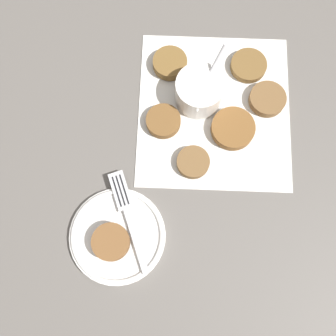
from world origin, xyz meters
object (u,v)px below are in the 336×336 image
(sauce_bowl, at_px, (199,91))
(fritter_on_plate, at_px, (111,242))
(fork, at_px, (127,210))
(serving_plate, at_px, (118,236))

(sauce_bowl, relative_size, fritter_on_plate, 1.74)
(sauce_bowl, height_order, fork, sauce_bowl)
(sauce_bowl, relative_size, serving_plate, 0.66)
(serving_plate, distance_m, fritter_on_plate, 0.02)
(serving_plate, xyz_separation_m, fritter_on_plate, (0.01, -0.01, 0.02))
(sauce_bowl, height_order, fritter_on_plate, sauce_bowl)
(serving_plate, bearing_deg, sauce_bowl, 158.64)
(sauce_bowl, xyz_separation_m, serving_plate, (0.30, -0.12, -0.02))
(sauce_bowl, bearing_deg, fritter_on_plate, -21.68)
(serving_plate, bearing_deg, fork, 167.62)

